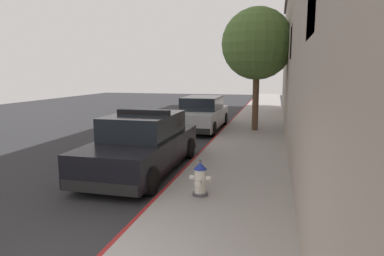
% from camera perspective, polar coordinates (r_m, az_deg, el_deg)
% --- Properties ---
extents(ground_plane, '(32.65, 60.00, 0.20)m').
position_cam_1_polar(ground_plane, '(15.14, -13.44, -1.50)').
color(ground_plane, '#2B2B2D').
extents(sidewalk_pavement, '(2.68, 60.00, 0.14)m').
position_cam_1_polar(sidewalk_pavement, '(13.46, 9.86, -1.96)').
color(sidewalk_pavement, gray).
rests_on(sidewalk_pavement, ground).
extents(curb_painted_edge, '(0.08, 60.00, 0.14)m').
position_cam_1_polar(curb_painted_edge, '(13.63, 4.05, -1.71)').
color(curb_painted_edge, maroon).
rests_on(curb_painted_edge, ground).
extents(police_cruiser, '(1.94, 4.84, 1.68)m').
position_cam_1_polar(police_cruiser, '(9.28, -8.26, -2.72)').
color(police_cruiser, black).
rests_on(police_cruiser, ground).
extents(parked_car_silver_ahead, '(1.94, 4.84, 1.56)m').
position_cam_1_polar(parked_car_silver_ahead, '(16.09, 1.69, 2.40)').
color(parked_car_silver_ahead, '#B2B5BA').
rests_on(parked_car_silver_ahead, ground).
extents(fire_hydrant, '(0.44, 0.40, 0.76)m').
position_cam_1_polar(fire_hydrant, '(7.03, 1.39, -8.65)').
color(fire_hydrant, '#4C4C51').
rests_on(fire_hydrant, sidewalk_pavement).
extents(street_tree, '(3.10, 3.10, 5.33)m').
position_cam_1_polar(street_tree, '(15.27, 11.00, 13.78)').
color(street_tree, brown).
rests_on(street_tree, sidewalk_pavement).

